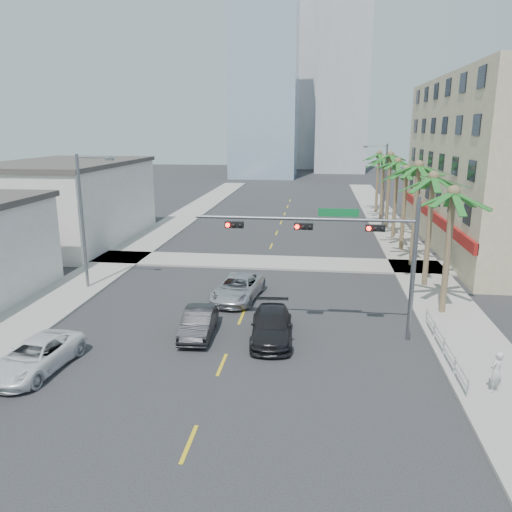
% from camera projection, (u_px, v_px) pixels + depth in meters
% --- Properties ---
extents(ground, '(260.00, 260.00, 0.00)m').
position_uv_depth(ground, '(202.00, 412.00, 19.18)').
color(ground, '#262628').
rests_on(ground, ground).
extents(sidewalk_right, '(4.00, 120.00, 0.15)m').
position_uv_depth(sidewalk_right, '(422.00, 274.00, 36.93)').
color(sidewalk_right, gray).
rests_on(sidewalk_right, ground).
extents(sidewalk_left, '(4.00, 120.00, 0.15)m').
position_uv_depth(sidewalk_left, '(112.00, 264.00, 39.82)').
color(sidewalk_left, gray).
rests_on(sidewalk_left, ground).
extents(sidewalk_cross, '(80.00, 4.00, 0.15)m').
position_uv_depth(sidewalk_cross, '(264.00, 262.00, 40.30)').
color(sidewalk_cross, gray).
rests_on(sidewalk_cross, ground).
extents(building_left_far, '(11.00, 18.00, 7.20)m').
position_uv_depth(building_left_far, '(68.00, 204.00, 47.53)').
color(building_left_far, beige).
rests_on(building_left_far, ground).
extents(tower_far_left, '(14.00, 14.00, 48.00)m').
position_uv_depth(tower_far_left, '(264.00, 63.00, 105.44)').
color(tower_far_left, '#99B2C6').
rests_on(tower_far_left, ground).
extents(tower_far_right, '(12.00, 12.00, 60.00)m').
position_uv_depth(tower_far_right, '(344.00, 42.00, 116.31)').
color(tower_far_right, '#ADADB2').
rests_on(tower_far_right, ground).
extents(tower_far_center, '(16.00, 16.00, 42.00)m').
position_uv_depth(tower_far_center, '(295.00, 88.00, 134.41)').
color(tower_far_center, '#ADADB2').
rests_on(tower_far_center, ground).
extents(traffic_signal_mast, '(11.12, 0.54, 7.20)m').
position_uv_depth(traffic_signal_mast, '(349.00, 243.00, 24.86)').
color(traffic_signal_mast, slate).
rests_on(traffic_signal_mast, ground).
extents(palm_tree_0, '(4.80, 4.80, 7.80)m').
position_uv_depth(palm_tree_0, '(453.00, 194.00, 27.55)').
color(palm_tree_0, brown).
rests_on(palm_tree_0, ground).
extents(palm_tree_1, '(4.80, 4.80, 8.16)m').
position_uv_depth(palm_tree_1, '(433.00, 178.00, 32.46)').
color(palm_tree_1, brown).
rests_on(palm_tree_1, ground).
extents(palm_tree_2, '(4.80, 4.80, 8.52)m').
position_uv_depth(palm_tree_2, '(419.00, 167.00, 37.37)').
color(palm_tree_2, brown).
rests_on(palm_tree_2, ground).
extents(palm_tree_3, '(4.80, 4.80, 7.80)m').
position_uv_depth(palm_tree_3, '(407.00, 170.00, 42.54)').
color(palm_tree_3, brown).
rests_on(palm_tree_3, ground).
extents(palm_tree_4, '(4.80, 4.80, 8.16)m').
position_uv_depth(palm_tree_4, '(398.00, 162.00, 47.45)').
color(palm_tree_4, brown).
rests_on(palm_tree_4, ground).
extents(palm_tree_5, '(4.80, 4.80, 8.52)m').
position_uv_depth(palm_tree_5, '(391.00, 156.00, 52.36)').
color(palm_tree_5, brown).
rests_on(palm_tree_5, ground).
extents(palm_tree_6, '(4.80, 4.80, 7.80)m').
position_uv_depth(palm_tree_6, '(384.00, 159.00, 57.53)').
color(palm_tree_6, brown).
rests_on(palm_tree_6, ground).
extents(palm_tree_7, '(4.80, 4.80, 8.16)m').
position_uv_depth(palm_tree_7, '(379.00, 154.00, 62.44)').
color(palm_tree_7, brown).
rests_on(palm_tree_7, ground).
extents(streetlight_left, '(2.55, 0.25, 9.00)m').
position_uv_depth(streetlight_left, '(85.00, 215.00, 32.69)').
color(streetlight_left, slate).
rests_on(streetlight_left, ground).
extents(streetlight_right, '(2.55, 0.25, 9.00)m').
position_uv_depth(streetlight_right, '(383.00, 182.00, 53.11)').
color(streetlight_right, slate).
rests_on(streetlight_right, ground).
extents(guardrail, '(0.08, 8.08, 1.00)m').
position_uv_depth(guardrail, '(444.00, 345.00, 23.54)').
color(guardrail, silver).
rests_on(guardrail, ground).
extents(car_parked_far, '(2.85, 5.31, 1.42)m').
position_uv_depth(car_parked_far, '(35.00, 356.00, 22.28)').
color(car_parked_far, white).
rests_on(car_parked_far, ground).
extents(car_lane_left, '(1.75, 4.41, 1.43)m').
position_uv_depth(car_lane_left, '(199.00, 322.00, 26.15)').
color(car_lane_left, black).
rests_on(car_lane_left, ground).
extents(car_lane_center, '(3.19, 5.70, 1.51)m').
position_uv_depth(car_lane_center, '(238.00, 288.00, 31.64)').
color(car_lane_center, silver).
rests_on(car_lane_center, ground).
extents(car_lane_right, '(2.42, 5.23, 1.48)m').
position_uv_depth(car_lane_right, '(272.00, 326.00, 25.62)').
color(car_lane_right, black).
rests_on(car_lane_right, ground).
extents(pedestrian, '(0.76, 0.72, 1.75)m').
position_uv_depth(pedestrian, '(496.00, 372.00, 20.21)').
color(pedestrian, silver).
rests_on(pedestrian, sidewalk_right).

